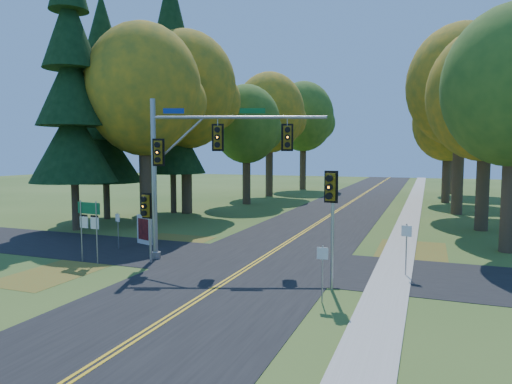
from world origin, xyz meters
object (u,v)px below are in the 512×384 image
(traffic_mast, at_px, (197,157))
(info_kiosk, at_px, (145,230))
(east_signal_pole, at_px, (331,200))
(route_sign_cluster, at_px, (89,219))

(traffic_mast, distance_m, info_kiosk, 6.52)
(east_signal_pole, height_order, route_sign_cluster, east_signal_pole)
(route_sign_cluster, bearing_deg, info_kiosk, 97.15)
(traffic_mast, distance_m, east_signal_pole, 7.78)
(east_signal_pole, relative_size, info_kiosk, 2.74)
(route_sign_cluster, relative_size, info_kiosk, 1.78)
(traffic_mast, xyz_separation_m, east_signal_pole, (7.09, -2.82, -1.55))
(east_signal_pole, bearing_deg, info_kiosk, 163.60)
(traffic_mast, bearing_deg, route_sign_cluster, -170.40)
(traffic_mast, bearing_deg, info_kiosk, 135.08)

